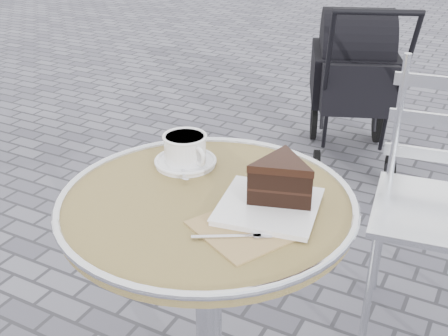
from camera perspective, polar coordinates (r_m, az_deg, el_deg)
The scene contains 5 objects.
cafe_table at distance 1.43m, azimuth -1.66°, elevation -8.93°, with size 0.72×0.72×0.74m.
cappuccino_set at distance 1.49m, azimuth -3.93°, elevation 1.65°, with size 0.16×0.18×0.08m.
cake_plate_set at distance 1.29m, azimuth 5.49°, elevation -1.88°, with size 0.27×0.36×0.12m.
bistro_chair at distance 1.94m, azimuth 21.76°, elevation -0.48°, with size 0.47×0.47×0.93m.
baby_stroller at distance 3.18m, azimuth 13.06°, elevation 8.23°, with size 0.70×0.98×0.93m.
Camera 1 is at (0.58, -1.00, 1.40)m, focal length 45.00 mm.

